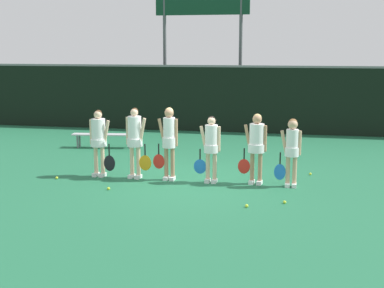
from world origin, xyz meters
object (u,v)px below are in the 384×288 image
(scoreboard, at_px, (202,15))
(tennis_ball_1, at_px, (247,206))
(player_5, at_px, (292,147))
(bench_courtside, at_px, (104,136))
(player_0, at_px, (99,137))
(player_2, at_px, (169,137))
(tennis_ball_3, at_px, (109,189))
(player_1, at_px, (135,137))
(player_4, at_px, (256,142))
(tennis_ball_4, at_px, (310,174))
(tennis_ball_0, at_px, (285,202))
(player_3, at_px, (211,144))
(tennis_ball_2, at_px, (57,178))

(scoreboard, bearing_deg, tennis_ball_1, -75.08)
(player_5, height_order, tennis_ball_1, player_5)
(bench_courtside, height_order, player_0, player_0)
(bench_courtside, height_order, player_2, player_2)
(tennis_ball_1, xyz_separation_m, tennis_ball_3, (-3.27, 0.73, -0.00))
(tennis_ball_1, bearing_deg, player_1, 146.86)
(scoreboard, bearing_deg, player_4, -72.12)
(player_5, relative_size, tennis_ball_4, 24.71)
(tennis_ball_0, relative_size, tennis_ball_3, 0.99)
(scoreboard, bearing_deg, player_5, -67.95)
(player_5, height_order, tennis_ball_3, player_5)
(player_1, bearing_deg, bench_courtside, 130.81)
(player_3, relative_size, tennis_ball_2, 23.93)
(player_4, relative_size, player_5, 1.05)
(player_2, distance_m, player_5, 2.98)
(tennis_ball_3, bearing_deg, player_5, 15.67)
(scoreboard, relative_size, player_4, 3.39)
(player_2, height_order, player_5, player_2)
(tennis_ball_1, bearing_deg, tennis_ball_3, 167.40)
(player_0, relative_size, tennis_ball_1, 24.22)
(player_4, relative_size, tennis_ball_2, 25.03)
(player_0, relative_size, tennis_ball_2, 25.05)
(tennis_ball_1, distance_m, tennis_ball_2, 5.11)
(player_1, xyz_separation_m, player_3, (1.93, -0.06, -0.10))
(bench_courtside, xyz_separation_m, player_0, (1.30, -3.75, 0.61))
(tennis_ball_3, bearing_deg, tennis_ball_2, 156.27)
(tennis_ball_0, height_order, tennis_ball_1, tennis_ball_1)
(scoreboard, distance_m, tennis_ball_0, 12.66)
(player_0, height_order, tennis_ball_0, player_0)
(tennis_ball_2, bearing_deg, bench_courtside, 94.77)
(player_2, xyz_separation_m, tennis_ball_0, (2.88, -1.52, -1.04))
(tennis_ball_2, bearing_deg, player_3, 6.74)
(tennis_ball_2, distance_m, tennis_ball_3, 1.78)
(tennis_ball_0, xyz_separation_m, tennis_ball_4, (0.57, 2.73, -0.00))
(scoreboard, bearing_deg, tennis_ball_2, -100.10)
(bench_courtside, distance_m, tennis_ball_2, 4.29)
(player_1, bearing_deg, player_3, 8.04)
(bench_courtside, height_order, tennis_ball_0, bench_courtside)
(player_3, height_order, player_4, player_4)
(bench_courtside, bearing_deg, player_0, -78.31)
(player_2, relative_size, tennis_ball_2, 26.54)
(player_2, bearing_deg, player_3, -1.72)
(player_0, height_order, player_3, player_0)
(bench_courtside, bearing_deg, tennis_ball_2, -92.73)
(tennis_ball_4, bearing_deg, bench_courtside, 158.88)
(player_5, distance_m, tennis_ball_2, 5.84)
(scoreboard, height_order, player_4, scoreboard)
(tennis_ball_2, bearing_deg, tennis_ball_1, -16.46)
(player_0, xyz_separation_m, tennis_ball_4, (5.28, 1.20, -0.98))
(player_2, bearing_deg, tennis_ball_2, -168.59)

